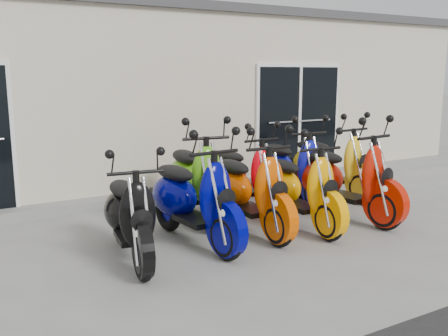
{
  "coord_description": "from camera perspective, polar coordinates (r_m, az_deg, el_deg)",
  "views": [
    {
      "loc": [
        -3.6,
        -5.72,
        2.15
      ],
      "look_at": [
        0.0,
        0.6,
        0.75
      ],
      "focal_mm": 40.0,
      "sensor_mm": 36.0,
      "label": 1
    }
  ],
  "objects": [
    {
      "name": "ground",
      "position": [
        7.09,
        2.42,
        -6.76
      ],
      "size": [
        80.0,
        80.0,
        0.0
      ],
      "primitive_type": "plane",
      "color": "gray",
      "rests_on": "ground"
    },
    {
      "name": "building",
      "position": [
        11.51,
        -11.52,
        7.93
      ],
      "size": [
        14.0,
        6.0,
        3.2
      ],
      "primitive_type": "cube",
      "color": "beige",
      "rests_on": "ground"
    },
    {
      "name": "roof_cap",
      "position": [
        11.55,
        -11.85,
        16.28
      ],
      "size": [
        14.2,
        6.2,
        0.16
      ],
      "primitive_type": "cube",
      "color": "#3F3F42",
      "rests_on": "building"
    },
    {
      "name": "front_step",
      "position": [
        8.78,
        -4.6,
        -2.81
      ],
      "size": [
        14.0,
        0.4,
        0.15
      ],
      "primitive_type": "cube",
      "color": "gray",
      "rests_on": "ground"
    },
    {
      "name": "door_right",
      "position": [
        10.07,
        8.5,
        5.7
      ],
      "size": [
        2.02,
        0.08,
        2.22
      ],
      "primitive_type": "cube",
      "color": "black",
      "rests_on": "front_step"
    },
    {
      "name": "scooter_front_black",
      "position": [
        5.79,
        -10.79,
        -3.87
      ],
      "size": [
        0.93,
        1.95,
        1.38
      ],
      "primitive_type": null,
      "rotation": [
        0.0,
        0.0,
        -0.14
      ],
      "color": "black",
      "rests_on": "ground"
    },
    {
      "name": "scooter_front_blue",
      "position": [
        6.23,
        -3.57,
        -1.96
      ],
      "size": [
        0.97,
        2.14,
        1.53
      ],
      "primitive_type": null,
      "rotation": [
        0.0,
        0.0,
        0.11
      ],
      "color": "#010277",
      "rests_on": "ground"
    },
    {
      "name": "scooter_front_orange_a",
      "position": [
        6.71,
        2.83,
        -1.14
      ],
      "size": [
        0.74,
        2.04,
        1.51
      ],
      "primitive_type": null,
      "rotation": [
        0.0,
        0.0,
        -0.0
      ],
      "color": "#DD4C00",
      "rests_on": "ground"
    },
    {
      "name": "scooter_front_orange_b",
      "position": [
        6.99,
        8.6,
        -0.98
      ],
      "size": [
        0.8,
        1.99,
        1.45
      ],
      "primitive_type": null,
      "rotation": [
        0.0,
        0.0,
        -0.04
      ],
      "color": "#FCA300",
      "rests_on": "ground"
    },
    {
      "name": "scooter_front_red",
      "position": [
        7.55,
        13.64,
        0.17
      ],
      "size": [
        1.03,
        2.2,
        1.57
      ],
      "primitive_type": null,
      "rotation": [
        0.0,
        0.0,
        0.12
      ],
      "color": "#BB1504",
      "rests_on": "ground"
    },
    {
      "name": "scooter_back_green",
      "position": [
        7.33,
        -3.36,
        0.13
      ],
      "size": [
        1.02,
        2.2,
        1.57
      ],
      "primitive_type": null,
      "rotation": [
        0.0,
        0.0,
        -0.12
      ],
      "color": "#57AF14",
      "rests_on": "ground"
    },
    {
      "name": "scooter_back_red",
      "position": [
        7.86,
        2.31,
        0.37
      ],
      "size": [
        0.84,
        1.98,
        1.43
      ],
      "primitive_type": null,
      "rotation": [
        0.0,
        0.0,
        0.07
      ],
      "color": "red",
      "rests_on": "ground"
    },
    {
      "name": "scooter_back_blue",
      "position": [
        8.32,
        7.73,
        1.11
      ],
      "size": [
        0.85,
        2.07,
        1.5
      ],
      "primitive_type": null,
      "rotation": [
        0.0,
        0.0,
        -0.05
      ],
      "color": "#0D10A0",
      "rests_on": "ground"
    },
    {
      "name": "scooter_back_yellow",
      "position": [
        8.85,
        12.17,
        1.58
      ],
      "size": [
        0.96,
        2.11,
        1.51
      ],
      "primitive_type": null,
      "rotation": [
        0.0,
        0.0,
        0.11
      ],
      "color": "yellow",
      "rests_on": "ground"
    }
  ]
}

